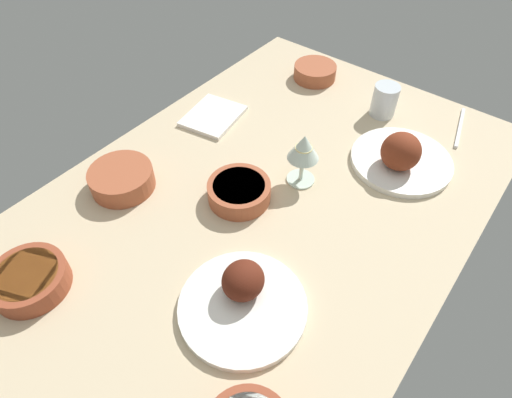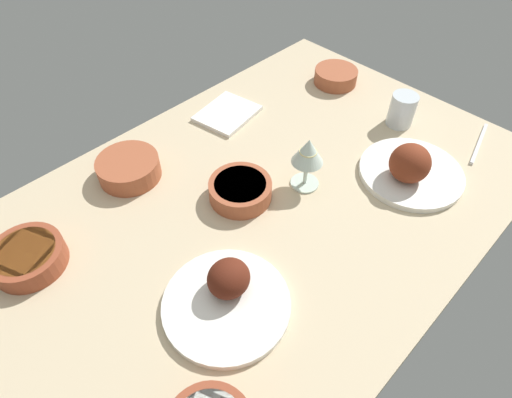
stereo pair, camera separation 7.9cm
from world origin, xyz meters
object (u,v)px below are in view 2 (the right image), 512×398
at_px(bowl_sauce, 129,167).
at_px(bowl_pasta, 240,190).
at_px(bowl_soup, 27,256).
at_px(bowl_potatoes, 336,76).
at_px(wine_glass, 308,154).
at_px(plate_center_main, 410,168).
at_px(spoon_loose, 479,143).
at_px(water_tumbler, 402,110).
at_px(plate_near_viewer, 227,296).
at_px(folded_napkin, 227,113).

distance_m(bowl_sauce, bowl_pasta, 0.29).
bearing_deg(bowl_soup, bowl_sauce, 14.34).
xyz_separation_m(bowl_sauce, bowl_potatoes, (0.70, -0.10, -0.00)).
height_order(bowl_sauce, wine_glass, wine_glass).
xyz_separation_m(plate_center_main, wine_glass, (-0.20, 0.17, 0.07)).
bearing_deg(plate_center_main, bowl_pasta, 143.76).
xyz_separation_m(bowl_potatoes, spoon_loose, (0.03, -0.46, -0.02)).
xyz_separation_m(bowl_potatoes, water_tumbler, (-0.04, -0.26, 0.02)).
xyz_separation_m(plate_near_viewer, bowl_pasta, (0.21, 0.19, 0.00)).
height_order(plate_near_viewer, wine_glass, wine_glass).
bearing_deg(bowl_potatoes, wine_glass, -151.23).
xyz_separation_m(plate_near_viewer, water_tumbler, (0.73, 0.07, 0.02)).
height_order(plate_near_viewer, spoon_loose, plate_near_viewer).
distance_m(water_tumbler, folded_napkin, 0.49).
distance_m(wine_glass, spoon_loose, 0.52).
xyz_separation_m(water_tumbler, folded_napkin, (-0.32, 0.37, -0.04)).
relative_size(bowl_sauce, bowl_pasta, 1.03).
height_order(bowl_sauce, bowl_pasta, bowl_sauce).
xyz_separation_m(bowl_soup, wine_glass, (0.59, -0.25, 0.07)).
xyz_separation_m(plate_near_viewer, wine_glass, (0.35, 0.11, 0.08)).
xyz_separation_m(plate_center_main, spoon_loose, (0.25, -0.07, -0.03)).
xyz_separation_m(bowl_sauce, wine_glass, (0.29, -0.33, 0.07)).
height_order(plate_near_viewer, bowl_soup, plate_near_viewer).
bearing_deg(bowl_pasta, folded_napkin, 53.04).
height_order(plate_near_viewer, water_tumbler, water_tumbler).
height_order(plate_center_main, spoon_loose, plate_center_main).
bearing_deg(plate_center_main, wine_glass, 139.46).
height_order(bowl_soup, wine_glass, wine_glass).
distance_m(plate_center_main, bowl_pasta, 0.42).
relative_size(plate_near_viewer, wine_glass, 1.79).
xyz_separation_m(wine_glass, water_tumbler, (0.37, -0.03, -0.05)).
height_order(plate_center_main, bowl_potatoes, plate_center_main).
height_order(bowl_sauce, bowl_potatoes, bowl_sauce).
relative_size(plate_near_viewer, spoon_loose, 1.33).
relative_size(bowl_soup, bowl_pasta, 1.01).
bearing_deg(water_tumbler, bowl_pasta, 167.80).
bearing_deg(bowl_potatoes, plate_near_viewer, -156.60).
distance_m(bowl_sauce, water_tumbler, 0.75).
bearing_deg(folded_napkin, bowl_soup, -171.99).
bearing_deg(wine_glass, bowl_potatoes, 28.77).
relative_size(bowl_potatoes, water_tumbler, 1.44).
distance_m(plate_center_main, water_tumbler, 0.22).
distance_m(bowl_soup, water_tumbler, 1.00).
relative_size(wine_glass, water_tumbler, 1.51).
distance_m(plate_center_main, bowl_potatoes, 0.45).
bearing_deg(bowl_sauce, spoon_loose, -37.57).
relative_size(bowl_sauce, bowl_potatoes, 1.16).
height_order(plate_near_viewer, bowl_pasta, plate_near_viewer).
bearing_deg(plate_near_viewer, wine_glass, 16.52).
distance_m(plate_near_viewer, water_tumbler, 0.73).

